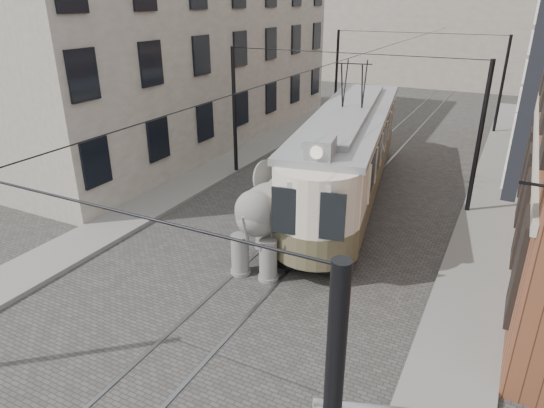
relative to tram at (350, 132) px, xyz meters
The scene contains 9 objects.
ground 6.36m from the tram, 92.37° to the right, with size 120.00×120.00×0.00m, color #45423F.
tram_rails 6.35m from the tram, 92.37° to the right, with size 1.54×80.00×0.02m, color slate, non-canonical shape.
sidewalk_right 8.56m from the tram, 44.65° to the right, with size 2.00×60.00×0.15m, color slate.
sidewalk_left 9.24m from the tram, 139.79° to the right, with size 2.00×60.00×0.15m, color slate.
stucco_building 12.23m from the tram, 159.03° to the left, with size 7.00×24.00×10.00m, color gray.
distant_block 34.56m from the tram, 90.39° to the left, with size 28.00×10.00×14.00m, color gray.
catenary 0.84m from the tram, 122.10° to the right, with size 11.00×30.20×6.00m, color black, non-canonical shape.
tram is the anchor object (origin of this frame).
elephant 6.96m from the tram, 93.64° to the right, with size 2.65×4.82×2.95m, color slate, non-canonical shape.
Camera 1 is at (6.24, -13.29, 7.96)m, focal length 31.75 mm.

